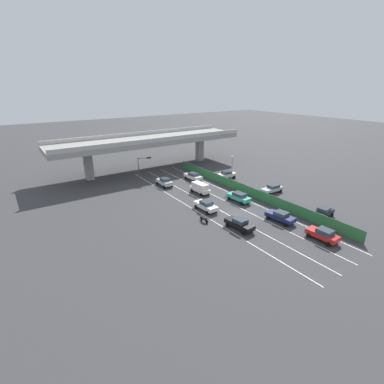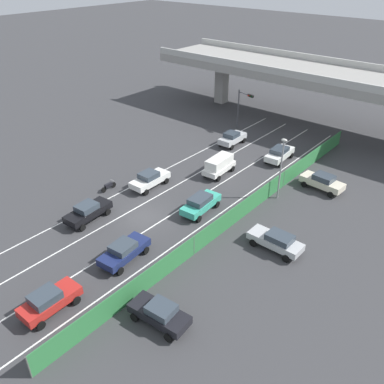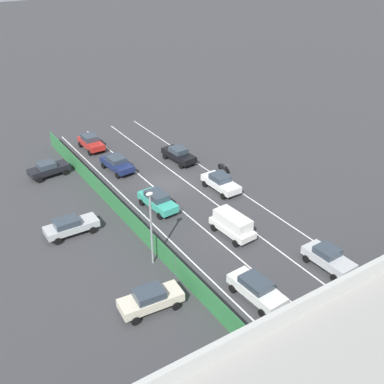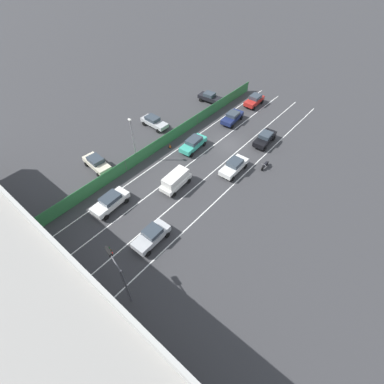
{
  "view_description": "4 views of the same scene",
  "coord_description": "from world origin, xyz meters",
  "px_view_note": "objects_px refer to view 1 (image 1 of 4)",
  "views": [
    {
      "loc": [
        -29.9,
        -30.02,
        19.67
      ],
      "look_at": [
        -2.69,
        9.96,
        1.32
      ],
      "focal_mm": 26.41,
      "sensor_mm": 36.0,
      "label": 1
    },
    {
      "loc": [
        23.82,
        -21.24,
        21.34
      ],
      "look_at": [
        1.57,
        5.1,
        1.0
      ],
      "focal_mm": 37.75,
      "sensor_mm": 36.0,
      "label": 2
    },
    {
      "loc": [
        21.5,
        37.9,
        23.45
      ],
      "look_at": [
        0.46,
        5.43,
        1.55
      ],
      "focal_mm": 43.95,
      "sensor_mm": 36.0,
      "label": 3
    },
    {
      "loc": [
        -17.5,
        29.22,
        25.04
      ],
      "look_at": [
        -2.83,
        11.87,
        1.37
      ],
      "focal_mm": 26.36,
      "sensor_mm": 36.0,
      "label": 4
    }
  ],
  "objects_px": {
    "car_sedan_navy": "(280,216)",
    "car_sedan_black": "(240,223)",
    "car_van_white": "(200,188)",
    "car_sedan_white": "(193,176)",
    "motorcycle": "(204,219)",
    "traffic_light": "(143,164)",
    "car_taxi_teal": "(239,197)",
    "parked_wagon_silver": "(272,188)",
    "parked_sedan_dark": "(323,212)",
    "parked_sedan_cream": "(226,174)",
    "car_sedan_silver": "(165,182)",
    "traffic_cone": "(242,194)",
    "car_sedan_red": "(323,234)",
    "car_hatchback_white": "(206,205)",
    "street_lamp": "(232,168)"
  },
  "relations": [
    {
      "from": "car_sedan_black",
      "to": "car_van_white",
      "type": "bearing_deg",
      "value": 75.85
    },
    {
      "from": "parked_wagon_silver",
      "to": "traffic_light",
      "type": "xyz_separation_m",
      "value": [
        -17.52,
        20.78,
        2.89
      ]
    },
    {
      "from": "parked_wagon_silver",
      "to": "street_lamp",
      "type": "bearing_deg",
      "value": 118.82
    },
    {
      "from": "motorcycle",
      "to": "traffic_cone",
      "type": "height_order",
      "value": "motorcycle"
    },
    {
      "from": "motorcycle",
      "to": "traffic_light",
      "type": "bearing_deg",
      "value": 87.87
    },
    {
      "from": "street_lamp",
      "to": "traffic_cone",
      "type": "distance_m",
      "value": 6.45
    },
    {
      "from": "car_sedan_black",
      "to": "parked_sedan_cream",
      "type": "bearing_deg",
      "value": 53.78
    },
    {
      "from": "car_sedan_white",
      "to": "car_sedan_silver",
      "type": "relative_size",
      "value": 1.1
    },
    {
      "from": "parked_sedan_dark",
      "to": "parked_sedan_cream",
      "type": "height_order",
      "value": "parked_sedan_cream"
    },
    {
      "from": "parked_sedan_cream",
      "to": "car_sedan_navy",
      "type": "bearing_deg",
      "value": -109.0
    },
    {
      "from": "car_taxi_teal",
      "to": "motorcycle",
      "type": "relative_size",
      "value": 2.4
    },
    {
      "from": "car_sedan_red",
      "to": "traffic_light",
      "type": "xyz_separation_m",
      "value": [
        -9.07,
        36.78,
        2.85
      ]
    },
    {
      "from": "parked_sedan_dark",
      "to": "parked_sedan_cream",
      "type": "distance_m",
      "value": 23.81
    },
    {
      "from": "car_sedan_black",
      "to": "parked_sedan_cream",
      "type": "xyz_separation_m",
      "value": [
        14.12,
        19.27,
        0.03
      ]
    },
    {
      "from": "car_sedan_red",
      "to": "car_sedan_silver",
      "type": "distance_m",
      "value": 32.09
    },
    {
      "from": "car_sedan_white",
      "to": "car_sedan_silver",
      "type": "bearing_deg",
      "value": 177.99
    },
    {
      "from": "traffic_light",
      "to": "street_lamp",
      "type": "distance_m",
      "value": 18.99
    },
    {
      "from": "parked_wagon_silver",
      "to": "street_lamp",
      "type": "xyz_separation_m",
      "value": [
        -4.07,
        7.39,
        3.09
      ]
    },
    {
      "from": "car_taxi_teal",
      "to": "car_sedan_silver",
      "type": "relative_size",
      "value": 1.1
    },
    {
      "from": "car_taxi_teal",
      "to": "parked_wagon_silver",
      "type": "height_order",
      "value": "car_taxi_teal"
    },
    {
      "from": "car_van_white",
      "to": "car_sedan_white",
      "type": "bearing_deg",
      "value": 64.91
    },
    {
      "from": "car_van_white",
      "to": "traffic_cone",
      "type": "height_order",
      "value": "car_van_white"
    },
    {
      "from": "parked_wagon_silver",
      "to": "parked_sedan_cream",
      "type": "xyz_separation_m",
      "value": [
        -1.41,
        11.92,
        0.05
      ]
    },
    {
      "from": "car_sedan_black",
      "to": "traffic_cone",
      "type": "bearing_deg",
      "value": 44.42
    },
    {
      "from": "car_sedan_white",
      "to": "parked_wagon_silver",
      "type": "distance_m",
      "value": 17.22
    },
    {
      "from": "car_sedan_white",
      "to": "car_sedan_navy",
      "type": "height_order",
      "value": "car_sedan_white"
    },
    {
      "from": "parked_sedan_dark",
      "to": "traffic_cone",
      "type": "height_order",
      "value": "parked_sedan_dark"
    },
    {
      "from": "parked_wagon_silver",
      "to": "car_sedan_silver",
      "type": "bearing_deg",
      "value": 134.94
    },
    {
      "from": "car_taxi_teal",
      "to": "parked_wagon_silver",
      "type": "bearing_deg",
      "value": -2.79
    },
    {
      "from": "car_sedan_navy",
      "to": "car_sedan_black",
      "type": "xyz_separation_m",
      "value": [
        -6.9,
        1.69,
        0.01
      ]
    },
    {
      "from": "car_sedan_navy",
      "to": "traffic_cone",
      "type": "distance_m",
      "value": 11.8
    },
    {
      "from": "car_sedan_black",
      "to": "car_van_white",
      "type": "distance_m",
      "value": 15.56
    },
    {
      "from": "car_taxi_teal",
      "to": "traffic_light",
      "type": "xyz_separation_m",
      "value": [
        -9.1,
        20.37,
        2.84
      ]
    },
    {
      "from": "car_sedan_red",
      "to": "car_sedan_silver",
      "type": "height_order",
      "value": "car_sedan_red"
    },
    {
      "from": "parked_sedan_cream",
      "to": "traffic_cone",
      "type": "relative_size",
      "value": 8.16
    },
    {
      "from": "parked_sedan_cream",
      "to": "car_taxi_teal",
      "type": "bearing_deg",
      "value": -121.34
    },
    {
      "from": "car_sedan_white",
      "to": "parked_wagon_silver",
      "type": "xyz_separation_m",
      "value": [
        8.27,
        -15.11,
        -0.05
      ]
    },
    {
      "from": "car_sedan_navy",
      "to": "traffic_cone",
      "type": "bearing_deg",
      "value": 75.23
    },
    {
      "from": "car_sedan_white",
      "to": "car_sedan_red",
      "type": "bearing_deg",
      "value": -90.33
    },
    {
      "from": "car_hatchback_white",
      "to": "car_sedan_navy",
      "type": "height_order",
      "value": "car_hatchback_white"
    },
    {
      "from": "car_taxi_teal",
      "to": "parked_wagon_silver",
      "type": "xyz_separation_m",
      "value": [
        8.42,
        -0.41,
        -0.05
      ]
    },
    {
      "from": "motorcycle",
      "to": "parked_wagon_silver",
      "type": "xyz_separation_m",
      "value": [
        18.39,
        2.6,
        0.44
      ]
    },
    {
      "from": "car_hatchback_white",
      "to": "car_van_white",
      "type": "distance_m",
      "value": 8.04
    },
    {
      "from": "parked_sedan_cream",
      "to": "traffic_light",
      "type": "height_order",
      "value": "traffic_light"
    },
    {
      "from": "car_hatchback_white",
      "to": "traffic_cone",
      "type": "distance_m",
      "value": 10.12
    },
    {
      "from": "car_sedan_red",
      "to": "motorcycle",
      "type": "xyz_separation_m",
      "value": [
        -9.94,
        13.4,
        -0.48
      ]
    },
    {
      "from": "car_hatchback_white",
      "to": "car_taxi_teal",
      "type": "height_order",
      "value": "car_hatchback_white"
    },
    {
      "from": "car_van_white",
      "to": "parked_wagon_silver",
      "type": "height_order",
      "value": "car_van_white"
    },
    {
      "from": "car_sedan_white",
      "to": "car_sedan_silver",
      "type": "xyz_separation_m",
      "value": [
        -7.05,
        0.25,
        -0.01
      ]
    },
    {
      "from": "motorcycle",
      "to": "car_sedan_navy",
      "type": "bearing_deg",
      "value": -33.42
    }
  ]
}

